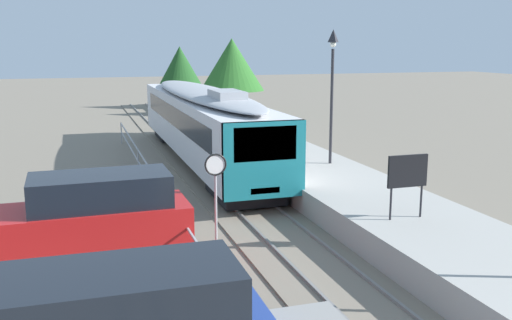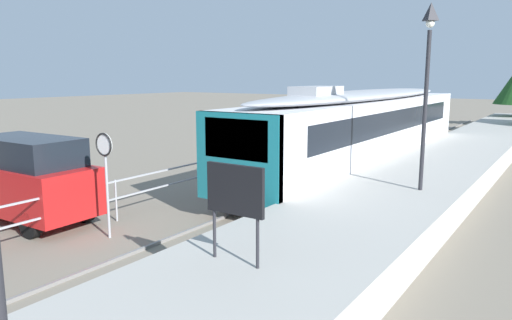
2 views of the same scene
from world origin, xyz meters
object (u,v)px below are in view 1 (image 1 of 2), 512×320
object	(u,v)px
platform_notice_board	(408,173)
speed_limit_sign	(216,178)
platform_lamp_mid_platform	(332,71)
parked_van_red	(93,222)
commuter_train	(202,120)

from	to	relation	value
platform_notice_board	speed_limit_sign	bearing A→B (deg)	165.98
platform_lamp_mid_platform	speed_limit_sign	size ratio (longest dim) A/B	1.91
platform_lamp_mid_platform	parked_van_red	distance (m)	12.11
commuter_train	platform_lamp_mid_platform	xyz separation A→B (m)	(4.04, -5.79, 2.48)
platform_notice_board	speed_limit_sign	world-z (taller)	speed_limit_sign
platform_notice_board	parked_van_red	xyz separation A→B (m)	(-8.36, 0.95, -0.89)
commuter_train	parked_van_red	xyz separation A→B (m)	(-5.52, -12.44, -0.85)
platform_lamp_mid_platform	speed_limit_sign	bearing A→B (deg)	-135.00
commuter_train	platform_notice_board	distance (m)	13.68
commuter_train	platform_notice_board	bearing A→B (deg)	-78.04
platform_notice_board	platform_lamp_mid_platform	bearing A→B (deg)	80.98
commuter_train	platform_notice_board	xyz separation A→B (m)	(2.84, -13.38, 0.04)
platform_lamp_mid_platform	speed_limit_sign	xyz separation A→B (m)	(-6.32, -6.32, -2.50)
platform_notice_board	speed_limit_sign	xyz separation A→B (m)	(-5.11, 1.28, -0.06)
commuter_train	speed_limit_sign	size ratio (longest dim) A/B	6.87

